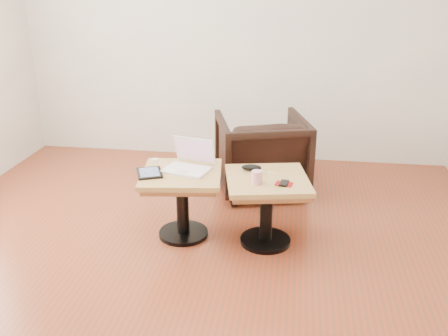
# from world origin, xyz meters

# --- Properties ---
(room_shell) EXTENTS (4.52, 4.52, 2.71)m
(room_shell) POSITION_xyz_m (0.00, 0.00, 1.35)
(room_shell) COLOR brown
(room_shell) RESTS_ON ground
(side_table_left) EXTENTS (0.65, 0.65, 0.53)m
(side_table_left) POSITION_xyz_m (-0.16, 0.39, 0.40)
(side_table_left) COLOR black
(side_table_left) RESTS_ON ground
(side_table_right) EXTENTS (0.68, 0.68, 0.53)m
(side_table_right) POSITION_xyz_m (0.48, 0.37, 0.40)
(side_table_right) COLOR black
(side_table_right) RESTS_ON ground
(laptop) EXTENTS (0.39, 0.36, 0.23)m
(laptop) POSITION_xyz_m (-0.11, 0.46, 0.57)
(laptop) COLOR white
(laptop) RESTS_ON side_table_left
(tablet) EXTENTS (0.25, 0.27, 0.02)m
(tablet) POSITION_xyz_m (-0.38, 0.32, 0.54)
(tablet) COLOR black
(tablet) RESTS_ON side_table_left
(charging_adapter) EXTENTS (0.05, 0.05, 0.03)m
(charging_adapter) POSITION_xyz_m (-0.41, 0.57, 0.54)
(charging_adapter) COLOR white
(charging_adapter) RESTS_ON side_table_left
(glasses_case) EXTENTS (0.15, 0.07, 0.05)m
(glasses_case) POSITION_xyz_m (0.35, 0.50, 0.55)
(glasses_case) COLOR black
(glasses_case) RESTS_ON side_table_right
(striped_cup) EXTENTS (0.10, 0.10, 0.10)m
(striped_cup) POSITION_xyz_m (0.41, 0.25, 0.58)
(striped_cup) COLOR #DF3773
(striped_cup) RESTS_ON side_table_right
(earbuds_tangle) EXTENTS (0.07, 0.05, 0.01)m
(earbuds_tangle) POSITION_xyz_m (0.50, 0.46, 0.53)
(earbuds_tangle) COLOR white
(earbuds_tangle) RESTS_ON side_table_right
(phone_on_sleeve) EXTENTS (0.13, 0.11, 0.01)m
(phone_on_sleeve) POSITION_xyz_m (0.60, 0.27, 0.53)
(phone_on_sleeve) COLOR maroon
(phone_on_sleeve) RESTS_ON side_table_right
(armchair) EXTENTS (0.96, 0.97, 0.72)m
(armchair) POSITION_xyz_m (0.36, 1.34, 0.36)
(armchair) COLOR black
(armchair) RESTS_ON ground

